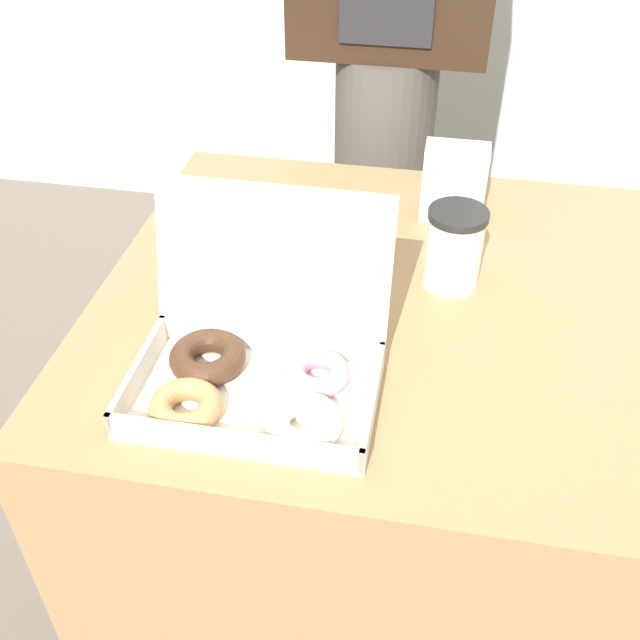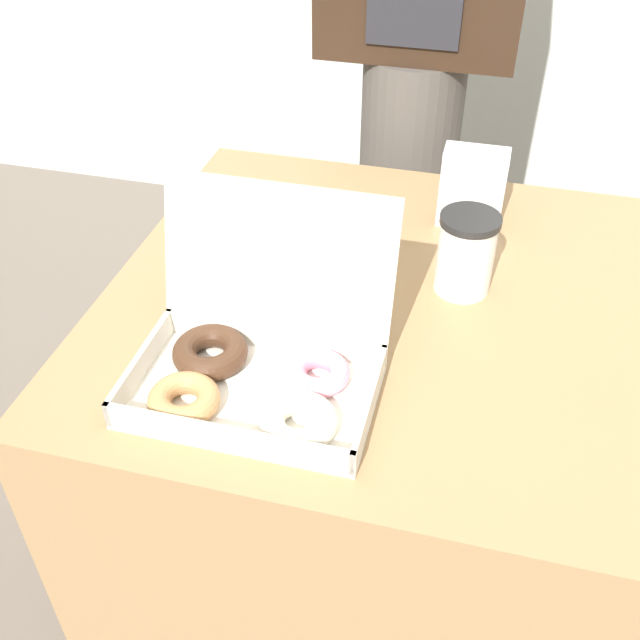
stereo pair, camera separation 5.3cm
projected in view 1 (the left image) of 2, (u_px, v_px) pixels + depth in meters
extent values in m
plane|color=#665B51|center=(373.00, 560.00, 1.69)|extent=(14.00, 14.00, 0.00)
cube|color=#99754C|center=(382.00, 449.00, 1.45)|extent=(0.96, 0.88, 0.75)
cube|color=silver|center=(254.00, 399.00, 1.03)|extent=(0.34, 0.21, 0.01)
cube|color=silver|center=(139.00, 372.00, 1.04)|extent=(0.01, 0.21, 0.04)
cube|color=silver|center=(373.00, 403.00, 0.99)|extent=(0.01, 0.21, 0.04)
cube|color=silver|center=(233.00, 443.00, 0.94)|extent=(0.34, 0.01, 0.04)
cube|color=silver|center=(271.00, 339.00, 1.09)|extent=(0.34, 0.01, 0.04)
cube|color=silver|center=(272.00, 259.00, 1.04)|extent=(0.34, 0.06, 0.21)
torus|color=#B27F4C|center=(186.00, 406.00, 0.99)|extent=(0.10, 0.10, 0.03)
torus|color=#422819|center=(207.00, 357.00, 1.06)|extent=(0.15, 0.15, 0.04)
torus|color=silver|center=(304.00, 422.00, 0.97)|extent=(0.14, 0.14, 0.03)
torus|color=pink|center=(318.00, 373.00, 1.04)|extent=(0.09, 0.09, 0.03)
cylinder|color=silver|center=(454.00, 251.00, 1.21)|extent=(0.09, 0.09, 0.12)
cylinder|color=black|center=(459.00, 215.00, 1.16)|extent=(0.10, 0.10, 0.01)
cube|color=silver|center=(454.00, 183.00, 1.36)|extent=(0.11, 0.06, 0.14)
cylinder|color=#4C4742|center=(378.00, 230.00, 1.92)|extent=(0.23, 0.23, 0.91)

